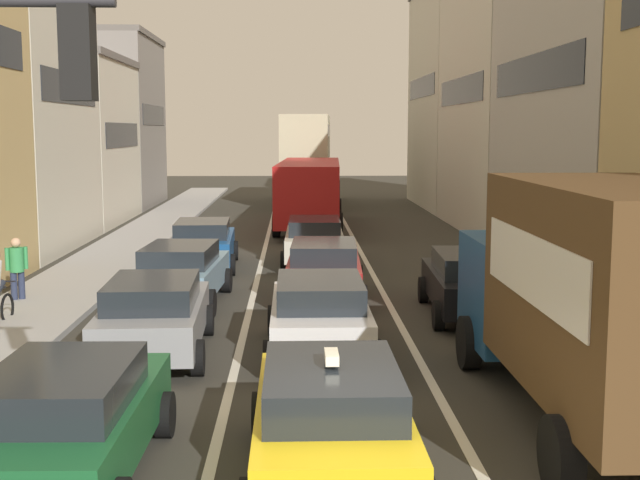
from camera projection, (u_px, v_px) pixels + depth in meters
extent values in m
cube|color=#A1A1A1|center=(115.00, 255.00, 28.42)|extent=(2.60, 64.00, 0.14)
cube|color=silver|center=(263.00, 256.00, 28.58)|extent=(0.16, 60.00, 0.01)
cube|color=silver|center=(363.00, 256.00, 28.68)|extent=(0.16, 60.00, 0.01)
cube|color=black|center=(71.00, 88.00, 29.61)|extent=(0.02, 7.04, 1.10)
cube|color=beige|center=(46.00, 143.00, 38.50)|extent=(7.00, 8.70, 7.31)
cube|color=black|center=(123.00, 135.00, 38.55)|extent=(0.02, 7.04, 1.10)
cube|color=#66605B|center=(42.00, 58.00, 38.00)|extent=(7.20, 8.70, 0.30)
cube|color=gray|center=(91.00, 124.00, 47.09)|extent=(7.00, 8.70, 9.22)
cube|color=black|center=(154.00, 115.00, 47.14)|extent=(0.02, 7.04, 1.10)
cube|color=#66605B|center=(88.00, 37.00, 46.47)|extent=(7.20, 8.70, 0.30)
cube|color=beige|center=(484.00, 98.00, 46.48)|extent=(7.00, 10.90, 11.96)
cube|color=black|center=(421.00, 87.00, 46.30)|extent=(0.02, 8.80, 1.10)
cube|color=beige|center=(542.00, 104.00, 35.66)|extent=(7.00, 10.90, 10.73)
cube|color=black|center=(460.00, 91.00, 35.48)|extent=(0.02, 8.80, 1.10)
cube|color=black|center=(533.00, 73.00, 24.58)|extent=(0.02, 8.80, 1.10)
cube|color=black|center=(78.00, 53.00, 7.53)|extent=(0.28, 0.28, 0.84)
sphere|color=red|center=(81.00, 26.00, 7.64)|extent=(0.18, 0.18, 0.18)
sphere|color=#F2A519|center=(82.00, 55.00, 7.67)|extent=(0.18, 0.18, 0.18)
sphere|color=green|center=(83.00, 84.00, 7.71)|extent=(0.18, 0.18, 0.18)
cube|color=navy|center=(538.00, 291.00, 14.92)|extent=(2.40, 2.40, 1.90)
cube|color=black|center=(521.00, 259.00, 16.07)|extent=(2.02, 0.03, 0.70)
cube|color=#51381E|center=(622.00, 289.00, 11.09)|extent=(2.41, 5.44, 2.80)
cube|color=white|center=(531.00, 269.00, 11.02)|extent=(0.03, 4.48, 0.90)
cylinder|color=black|center=(469.00, 342.00, 15.09)|extent=(0.30, 0.96, 0.96)
cylinder|color=black|center=(601.00, 341.00, 15.15)|extent=(0.30, 0.96, 0.96)
cylinder|color=black|center=(561.00, 456.00, 9.85)|extent=(0.30, 0.96, 0.96)
cube|color=yellow|center=(331.00, 426.00, 10.28)|extent=(1.82, 4.31, 0.70)
cube|color=#1E2328|center=(332.00, 387.00, 10.01)|extent=(1.59, 2.41, 0.52)
cube|color=#F2EACC|center=(332.00, 357.00, 9.96)|extent=(0.16, 0.44, 0.12)
cylinder|color=black|center=(260.00, 415.00, 11.74)|extent=(0.22, 0.64, 0.64)
cylinder|color=black|center=(391.00, 413.00, 11.80)|extent=(0.22, 0.64, 0.64)
cube|color=#19592D|center=(68.00, 428.00, 10.24)|extent=(1.87, 4.33, 0.70)
cube|color=#1E2328|center=(62.00, 388.00, 9.96)|extent=(1.62, 2.43, 0.52)
cylinder|color=black|center=(33.00, 415.00, 11.72)|extent=(0.23, 0.64, 0.64)
cylinder|color=black|center=(165.00, 415.00, 11.74)|extent=(0.23, 0.64, 0.64)
cube|color=silver|center=(320.00, 319.00, 16.07)|extent=(1.81, 4.30, 0.70)
cube|color=#1E2328|center=(320.00, 293.00, 15.80)|extent=(1.59, 2.41, 0.52)
cylinder|color=black|center=(273.00, 320.00, 17.54)|extent=(0.22, 0.64, 0.64)
cylinder|color=black|center=(361.00, 320.00, 17.60)|extent=(0.22, 0.64, 0.64)
cylinder|color=black|center=(269.00, 358.00, 14.64)|extent=(0.22, 0.64, 0.64)
cylinder|color=black|center=(375.00, 357.00, 14.70)|extent=(0.22, 0.64, 0.64)
cube|color=gray|center=(155.00, 320.00, 16.01)|extent=(1.97, 4.37, 0.70)
cube|color=#1E2328|center=(152.00, 293.00, 15.74)|extent=(1.68, 2.47, 0.52)
cylinder|color=black|center=(119.00, 322.00, 17.43)|extent=(0.25, 0.65, 0.64)
cylinder|color=black|center=(208.00, 320.00, 17.56)|extent=(0.25, 0.65, 0.64)
cylinder|color=black|center=(91.00, 360.00, 14.54)|extent=(0.25, 0.65, 0.64)
cylinder|color=black|center=(198.00, 358.00, 14.67)|extent=(0.25, 0.65, 0.64)
cube|color=#A51E1E|center=(324.00, 273.00, 21.25)|extent=(1.98, 4.37, 0.70)
cube|color=#1E2328|center=(324.00, 252.00, 20.98)|extent=(1.69, 2.47, 0.52)
cylinder|color=black|center=(290.00, 277.00, 22.76)|extent=(0.25, 0.65, 0.64)
cylinder|color=black|center=(358.00, 277.00, 22.73)|extent=(0.25, 0.65, 0.64)
cylinder|color=black|center=(285.00, 298.00, 19.86)|extent=(0.25, 0.65, 0.64)
cylinder|color=black|center=(362.00, 298.00, 19.84)|extent=(0.25, 0.65, 0.64)
cube|color=#759EB7|center=(182.00, 277.00, 20.73)|extent=(2.02, 4.39, 0.70)
cube|color=#1E2328|center=(180.00, 256.00, 20.45)|extent=(1.71, 2.49, 0.52)
cylinder|color=black|center=(158.00, 280.00, 22.24)|extent=(0.25, 0.65, 0.64)
cylinder|color=black|center=(227.00, 280.00, 22.20)|extent=(0.25, 0.65, 0.64)
cylinder|color=black|center=(131.00, 303.00, 19.34)|extent=(0.25, 0.65, 0.64)
cylinder|color=black|center=(210.00, 303.00, 19.30)|extent=(0.25, 0.65, 0.64)
cube|color=beige|center=(314.00, 243.00, 26.78)|extent=(1.88, 4.33, 0.70)
cube|color=#1E2328|center=(314.00, 227.00, 26.51)|extent=(1.63, 2.44, 0.52)
cylinder|color=black|center=(287.00, 248.00, 28.26)|extent=(0.23, 0.64, 0.64)
cylinder|color=black|center=(342.00, 248.00, 28.28)|extent=(0.23, 0.64, 0.64)
cylinder|color=black|center=(284.00, 262.00, 25.36)|extent=(0.23, 0.64, 0.64)
cylinder|color=black|center=(345.00, 261.00, 25.38)|extent=(0.23, 0.64, 0.64)
cube|color=#194C8C|center=(203.00, 246.00, 26.10)|extent=(1.96, 4.37, 0.70)
cube|color=#1E2328|center=(202.00, 229.00, 25.83)|extent=(1.67, 2.47, 0.52)
cylinder|color=black|center=(178.00, 251.00, 27.53)|extent=(0.24, 0.65, 0.64)
cylinder|color=black|center=(235.00, 251.00, 27.66)|extent=(0.24, 0.65, 0.64)
cylinder|color=black|center=(168.00, 265.00, 24.64)|extent=(0.24, 0.65, 0.64)
cylinder|color=black|center=(231.00, 265.00, 24.76)|extent=(0.24, 0.65, 0.64)
cube|color=black|center=(470.00, 287.00, 19.42)|extent=(1.98, 4.37, 0.70)
cube|color=#1E2328|center=(472.00, 264.00, 19.15)|extent=(1.68, 2.47, 0.52)
cylinder|color=black|center=(423.00, 290.00, 20.92)|extent=(0.25, 0.65, 0.64)
cylinder|color=black|center=(497.00, 290.00, 20.90)|extent=(0.25, 0.65, 0.64)
cylinder|color=black|center=(438.00, 315.00, 18.02)|extent=(0.25, 0.65, 0.64)
cylinder|color=black|center=(524.00, 315.00, 18.00)|extent=(0.25, 0.65, 0.64)
cube|color=#B21919|center=(310.00, 189.00, 36.46)|extent=(2.99, 10.61, 2.40)
cube|color=black|center=(310.00, 181.00, 36.41)|extent=(2.99, 9.98, 0.70)
cylinder|color=black|center=(286.00, 209.00, 40.38)|extent=(0.35, 1.01, 1.00)
cylinder|color=black|center=(338.00, 209.00, 40.34)|extent=(0.35, 1.01, 1.00)
cylinder|color=black|center=(276.00, 225.00, 33.51)|extent=(0.35, 1.01, 1.00)
cylinder|color=black|center=(339.00, 225.00, 33.47)|extent=(0.35, 1.01, 1.00)
cube|color=#BFB793|center=(307.00, 175.00, 48.29)|extent=(3.05, 10.62, 2.40)
cube|color=black|center=(307.00, 168.00, 48.25)|extent=(3.04, 9.99, 0.70)
cube|color=#BFB793|center=(307.00, 135.00, 48.00)|extent=(3.05, 10.62, 2.16)
cube|color=black|center=(307.00, 130.00, 47.96)|extent=(3.04, 9.99, 0.64)
cylinder|color=black|center=(289.00, 191.00, 52.22)|extent=(0.35, 1.01, 1.00)
cylinder|color=black|center=(330.00, 191.00, 52.17)|extent=(0.35, 1.01, 1.00)
cylinder|color=black|center=(282.00, 200.00, 45.36)|extent=(0.35, 1.01, 1.00)
cylinder|color=black|center=(328.00, 200.00, 45.30)|extent=(0.35, 1.01, 1.00)
torus|color=black|center=(7.00, 308.00, 18.62)|extent=(0.10, 0.68, 0.68)
cylinder|color=black|center=(4.00, 281.00, 18.43)|extent=(0.50, 0.06, 0.04)
cylinder|color=#262D47|center=(22.00, 288.00, 20.66)|extent=(0.16, 0.16, 0.82)
cylinder|color=#262D47|center=(14.00, 289.00, 20.56)|extent=(0.16, 0.16, 0.82)
cylinder|color=#338C4C|center=(17.00, 260.00, 20.52)|extent=(0.34, 0.34, 0.60)
sphere|color=tan|center=(16.00, 243.00, 20.46)|extent=(0.24, 0.24, 0.24)
cylinder|color=#338C4C|center=(26.00, 258.00, 20.63)|extent=(0.10, 0.10, 0.55)
cylinder|color=#338C4C|center=(7.00, 259.00, 20.40)|extent=(0.10, 0.10, 0.55)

